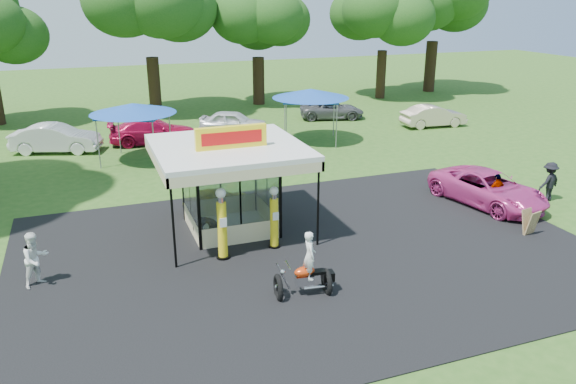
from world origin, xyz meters
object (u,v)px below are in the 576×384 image
Objects in this scene: kiosk_car at (217,199)px; pink_sedan at (488,188)px; gas_pump_right at (274,219)px; gas_station_kiosk at (230,186)px; bg_car_e at (433,116)px; spectator_east_a at (549,182)px; tent_east at (311,94)px; spectator_east_b at (497,191)px; bg_car_c at (233,122)px; motorcycle at (307,270)px; bg_car_a at (56,138)px; gas_pump_left at (222,226)px; spectator_west at (36,259)px; bg_car_b at (153,131)px; a_frame_sign at (530,222)px; bg_car_d at (332,110)px; tent_west at (133,109)px.

pink_sedan is (11.08, -3.40, 0.25)m from kiosk_car.
gas_pump_right is at bearing 174.20° from pink_sedan.
gas_station_kiosk is at bearing -180.00° from kiosk_car.
gas_station_kiosk reaches higher than bg_car_e.
tent_east is (-5.78, 13.31, 2.05)m from spectator_east_a.
tent_east is (7.05, 13.72, 1.82)m from gas_pump_right.
spectator_east_b is at bearing 159.69° from bg_car_e.
bg_car_c is 5.77m from tent_east.
bg_car_a is (-7.37, 19.97, -0.03)m from motorcycle.
gas_pump_left is 12.05m from pink_sedan.
bg_car_a is (-7.52, 16.48, -0.31)m from gas_pump_right.
tent_east reaches higher than bg_car_a.
gas_pump_right is (1.94, 0.23, -0.12)m from gas_pump_left.
spectator_west reaches higher than bg_car_b.
bg_car_a is 5.49m from bg_car_b.
spectator_east_a is at bearing 2.51° from gas_pump_left.
bg_car_d is (1.66, 21.59, 0.15)m from a_frame_sign.
bg_car_a reaches higher than pink_sedan.
a_frame_sign is at bearing -43.11° from spectator_west.
kiosk_car is at bearing -74.70° from tent_west.
gas_pump_left is 14.78m from spectator_east_a.
bg_car_b is (-14.86, 16.14, -0.12)m from spectator_east_a.
bg_car_a is at bearing 114.40° from gas_station_kiosk.
motorcycle is 1.22× the size of spectator_east_a.
spectator_east_a is 20.65m from tent_west.
motorcycle is at bearing -168.20° from bg_car_b.
gas_pump_right reaches higher than motorcycle.
bg_car_a is (-20.35, 16.07, -0.07)m from spectator_east_a.
tent_west is (-6.57, -4.37, 2.12)m from bg_car_c.
gas_pump_left is 0.53× the size of bg_car_a.
spectator_east_a is 14.64m from bg_car_e.
gas_pump_left is (-0.91, -2.40, -0.55)m from gas_station_kiosk.
bg_car_c is at bearing 82.23° from bg_car_e.
kiosk_car is 0.61× the size of bg_car_d.
gas_pump_right is 0.50× the size of tent_east.
tent_east is at bearing 55.05° from gas_station_kiosk.
spectator_west is at bearing -4.10° from spectator_east_b.
bg_car_a is at bearing 89.64° from bg_car_e.
bg_car_b is at bearing 109.57° from a_frame_sign.
bg_car_d is (11.23, 22.84, -0.20)m from motorcycle.
tent_east reaches higher than bg_car_e.
bg_car_c is (-9.65, 16.99, -0.14)m from spectator_east_a.
bg_car_d is 0.99× the size of tent_east.
motorcycle is 21.29m from bg_car_a.
pink_sedan is 15.07m from bg_car_e.
bg_car_b is (-0.10, 16.79, -0.48)m from gas_pump_left.
kiosk_car is at bearing 156.81° from bg_car_d.
bg_car_e reaches higher than kiosk_car.
bg_car_d is at bearing -63.58° from bg_car_a.
bg_car_a reaches higher than a_frame_sign.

